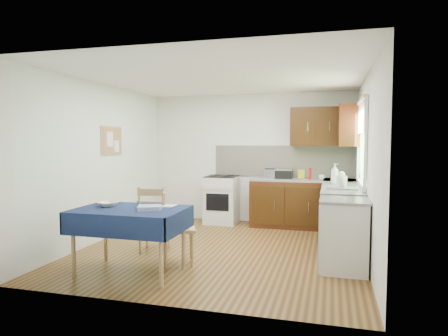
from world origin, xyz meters
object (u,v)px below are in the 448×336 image
(toaster, at_px, (270,174))
(dish_rack, at_px, (342,187))
(chair_near, at_px, (175,225))
(chair_far, at_px, (154,217))
(kettle, at_px, (342,181))
(dining_table, at_px, (130,217))
(sandwich_press, at_px, (284,174))

(toaster, bearing_deg, dish_rack, -25.10)
(chair_near, height_order, toaster, toaster)
(chair_far, relative_size, kettle, 3.76)
(dining_table, distance_m, sandwich_press, 3.43)
(sandwich_press, relative_size, kettle, 1.23)
(kettle, bearing_deg, chair_far, -161.90)
(dining_table, xyz_separation_m, sandwich_press, (1.48, 3.08, 0.31))
(toaster, bearing_deg, kettle, -24.50)
(dining_table, relative_size, chair_far, 1.37)
(dish_rack, xyz_separation_m, kettle, (-0.01, 0.04, 0.09))
(kettle, bearing_deg, dish_rack, -73.89)
(chair_near, distance_m, sandwich_press, 2.85)
(kettle, bearing_deg, toaster, 134.14)
(toaster, height_order, sandwich_press, toaster)
(sandwich_press, height_order, kettle, kettle)
(chair_far, distance_m, sandwich_press, 2.74)
(dining_table, distance_m, chair_near, 0.65)
(chair_far, distance_m, chair_near, 0.64)
(dining_table, relative_size, kettle, 5.15)
(chair_far, relative_size, sandwich_press, 3.06)
(dining_table, xyz_separation_m, dish_rack, (2.48, 1.72, 0.24))
(dish_rack, bearing_deg, dining_table, -154.38)
(chair_near, bearing_deg, dining_table, 120.79)
(chair_far, xyz_separation_m, sandwich_press, (1.60, 2.17, 0.49))
(chair_near, xyz_separation_m, kettle, (2.10, 1.26, 0.51))
(chair_far, height_order, toaster, toaster)
(chair_near, relative_size, toaster, 3.91)
(chair_far, height_order, dish_rack, dish_rack)
(kettle, bearing_deg, dining_table, -144.45)
(sandwich_press, distance_m, kettle, 1.65)
(chair_near, xyz_separation_m, toaster, (0.87, 2.52, 0.48))
(chair_near, distance_m, dish_rack, 2.47)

